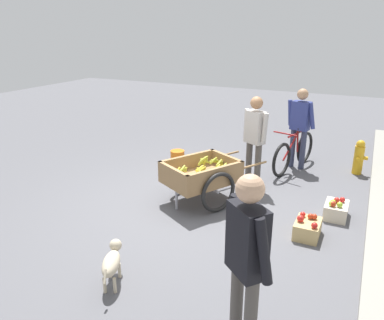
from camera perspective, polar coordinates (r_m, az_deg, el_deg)
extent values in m
plane|color=#56565B|center=(6.01, -0.91, -6.99)|extent=(24.00, 24.00, 0.00)
cube|color=#937047|center=(6.01, 1.36, -2.80)|extent=(1.35, 1.23, 0.10)
cube|color=#937047|center=(5.67, -2.83, -2.37)|extent=(0.44, 0.73, 0.24)
cube|color=#937047|center=(6.26, 5.18, -0.30)|extent=(0.44, 0.73, 0.24)
cube|color=#937047|center=(5.68, 3.62, -2.36)|extent=(0.99, 0.58, 0.24)
cube|color=#937047|center=(6.23, -0.68, -0.31)|extent=(0.99, 0.58, 0.24)
torus|color=black|center=(5.73, 4.01, -4.89)|extent=(0.59, 0.36, 0.64)
torus|color=black|center=(6.37, -1.03, -2.25)|extent=(0.59, 0.36, 0.64)
cylinder|color=#9E9EA8|center=(6.04, 1.35, -3.50)|extent=(0.46, 0.79, 0.04)
cylinder|color=#937047|center=(6.23, 9.34, -0.77)|extent=(0.50, 0.29, 0.04)
cylinder|color=#937047|center=(6.70, 5.26, 0.85)|extent=(0.50, 0.29, 0.04)
cylinder|color=#9E9EA8|center=(5.86, -2.35, -5.86)|extent=(0.04, 0.04, 0.35)
ellipsoid|color=gold|center=(6.21, 4.28, -0.62)|extent=(0.19, 0.10, 0.13)
ellipsoid|color=gold|center=(6.20, 4.23, -0.57)|extent=(0.19, 0.07, 0.08)
ellipsoid|color=gold|center=(6.18, 4.17, -0.52)|extent=(0.19, 0.10, 0.08)
ellipsoid|color=gold|center=(6.17, 4.10, -0.48)|extent=(0.17, 0.09, 0.15)
ellipsoid|color=gold|center=(6.17, 1.92, -0.10)|extent=(0.15, 0.16, 0.13)
ellipsoid|color=gold|center=(6.16, 1.91, -0.04)|extent=(0.19, 0.09, 0.10)
ellipsoid|color=gold|center=(6.14, 1.85, 0.01)|extent=(0.19, 0.11, 0.05)
ellipsoid|color=gold|center=(6.13, 1.78, 0.06)|extent=(0.18, 0.12, 0.11)
ellipsoid|color=gold|center=(6.12, 1.77, 0.12)|extent=(0.16, 0.15, 0.13)
ellipsoid|color=gold|center=(5.76, 1.67, -1.69)|extent=(0.16, 0.15, 0.13)
ellipsoid|color=gold|center=(5.75, 1.62, -1.64)|extent=(0.19, 0.12, 0.09)
ellipsoid|color=gold|center=(5.73, 1.52, -1.60)|extent=(0.19, 0.09, 0.08)
ellipsoid|color=gold|center=(5.71, 1.43, -1.55)|extent=(0.15, 0.15, 0.15)
ellipsoid|color=gold|center=(6.32, 3.43, -0.19)|extent=(0.18, 0.13, 0.13)
ellipsoid|color=gold|center=(6.30, 3.33, -0.16)|extent=(0.17, 0.16, 0.05)
ellipsoid|color=gold|center=(6.28, 3.20, -0.13)|extent=(0.16, 0.14, 0.14)
ellipsoid|color=gold|center=(5.81, 4.04, -1.44)|extent=(0.17, 0.13, 0.14)
ellipsoid|color=gold|center=(5.79, 3.97, -1.39)|extent=(0.15, 0.17, 0.08)
ellipsoid|color=gold|center=(5.78, 3.89, -1.35)|extent=(0.16, 0.17, 0.08)
ellipsoid|color=gold|center=(5.76, 3.79, -1.31)|extent=(0.17, 0.11, 0.15)
ellipsoid|color=gold|center=(6.19, 1.65, -0.41)|extent=(0.18, 0.09, 0.15)
ellipsoid|color=gold|center=(6.17, 1.51, -0.38)|extent=(0.19, 0.10, 0.05)
ellipsoid|color=gold|center=(6.15, 1.39, -0.35)|extent=(0.18, 0.09, 0.14)
ellipsoid|color=gold|center=(5.85, -1.96, -1.94)|extent=(0.17, 0.09, 0.15)
ellipsoid|color=gold|center=(5.84, -2.03, -1.89)|extent=(0.18, 0.14, 0.11)
ellipsoid|color=gold|center=(5.82, -2.10, -1.84)|extent=(0.18, 0.11, 0.05)
ellipsoid|color=gold|center=(5.81, -2.17, -1.79)|extent=(0.18, 0.13, 0.11)
ellipsoid|color=gold|center=(5.79, -2.24, -1.74)|extent=(0.17, 0.08, 0.15)
ellipsoid|color=gold|center=(5.97, 1.39, -1.53)|extent=(0.14, 0.17, 0.14)
ellipsoid|color=gold|center=(5.95, 1.34, -1.48)|extent=(0.19, 0.12, 0.09)
ellipsoid|color=gold|center=(5.94, 1.30, -1.42)|extent=(0.18, 0.14, 0.05)
ellipsoid|color=gold|center=(5.93, 1.27, -1.37)|extent=(0.16, 0.16, 0.09)
ellipsoid|color=gold|center=(5.91, 1.23, -1.31)|extent=(0.18, 0.12, 0.13)
ellipsoid|color=gold|center=(5.76, 1.57, -1.86)|extent=(0.17, 0.13, 0.15)
ellipsoid|color=gold|center=(5.75, 1.49, -1.82)|extent=(0.18, 0.13, 0.09)
ellipsoid|color=gold|center=(5.73, 1.40, -1.78)|extent=(0.19, 0.10, 0.08)
ellipsoid|color=gold|center=(5.71, 1.35, -1.73)|extent=(0.16, 0.15, 0.13)
ellipsoid|color=gold|center=(6.23, 4.19, -1.04)|extent=(0.18, 0.10, 0.14)
ellipsoid|color=gold|center=(6.21, 4.14, -1.00)|extent=(0.19, 0.10, 0.08)
ellipsoid|color=gold|center=(6.20, 4.06, -0.96)|extent=(0.18, 0.14, 0.09)
ellipsoid|color=gold|center=(6.18, 3.98, -0.92)|extent=(0.17, 0.11, 0.15)
ellipsoid|color=gold|center=(5.74, -1.25, -1.58)|extent=(0.19, 0.09, 0.13)
ellipsoid|color=gold|center=(5.73, -1.31, -1.52)|extent=(0.19, 0.08, 0.09)
ellipsoid|color=gold|center=(5.71, -1.42, -1.48)|extent=(0.19, 0.12, 0.09)
ellipsoid|color=gold|center=(5.70, -1.48, -1.43)|extent=(0.18, 0.07, 0.13)
ellipsoid|color=gold|center=(5.97, 5.02, -1.09)|extent=(0.18, 0.13, 0.14)
ellipsoid|color=gold|center=(5.95, 4.92, -1.06)|extent=(0.19, 0.11, 0.05)
ellipsoid|color=gold|center=(5.93, 4.81, -1.02)|extent=(0.19, 0.09, 0.13)
cylinder|color=#4C4742|center=(6.65, 9.87, -0.91)|extent=(0.11, 0.11, 0.79)
cylinder|color=#4C4742|center=(6.80, 8.56, -0.39)|extent=(0.11, 0.11, 0.79)
cube|color=#B7B2AD|center=(6.53, 9.53, 4.91)|extent=(0.34, 0.39, 0.56)
sphere|color=#9E704C|center=(6.44, 9.73, 8.50)|extent=(0.21, 0.21, 0.21)
cylinder|color=#B7B2AD|center=(6.37, 10.93, 4.73)|extent=(0.08, 0.10, 0.51)
cylinder|color=#B7B2AD|center=(6.67, 8.21, 5.54)|extent=(0.08, 0.08, 0.50)
torus|color=black|center=(7.24, 13.37, 0.00)|extent=(0.65, 0.23, 0.66)
torus|color=black|center=(8.11, 16.65, 1.79)|extent=(0.65, 0.23, 0.66)
cylinder|color=maroon|center=(7.56, 15.36, 3.82)|extent=(0.59, 0.19, 0.04)
cylinder|color=maroon|center=(7.71, 15.64, 2.74)|extent=(0.11, 0.06, 0.45)
cylinder|color=maroon|center=(7.46, 14.61, 1.89)|extent=(0.52, 0.17, 0.43)
ellipsoid|color=black|center=(7.66, 15.88, 4.67)|extent=(0.20, 0.08, 0.06)
cylinder|color=maroon|center=(7.14, 13.86, 3.89)|extent=(0.14, 0.45, 0.03)
cylinder|color=#333851|center=(7.74, 16.36, 1.47)|extent=(0.11, 0.11, 0.78)
cylinder|color=#333851|center=(7.83, 14.90, 1.81)|extent=(0.11, 0.11, 0.78)
cube|color=navy|center=(7.62, 16.08, 6.44)|extent=(0.28, 0.38, 0.56)
sphere|color=tan|center=(7.54, 16.37, 9.50)|extent=(0.21, 0.21, 0.21)
cylinder|color=navy|center=(7.52, 17.62, 6.36)|extent=(0.08, 0.17, 0.51)
cylinder|color=navy|center=(7.70, 14.61, 6.92)|extent=(0.08, 0.13, 0.51)
ellipsoid|color=beige|center=(4.30, -12.11, -15.04)|extent=(0.47, 0.35, 0.18)
sphere|color=beige|center=(4.49, -11.44, -12.47)|extent=(0.14, 0.14, 0.14)
cylinder|color=beige|center=(4.06, -13.00, -16.78)|extent=(0.11, 0.07, 0.12)
cylinder|color=beige|center=(4.52, -12.29, -15.95)|extent=(0.04, 0.04, 0.18)
cylinder|color=beige|center=(4.50, -10.89, -16.03)|extent=(0.04, 0.04, 0.18)
cylinder|color=beige|center=(4.31, -13.05, -17.95)|extent=(0.04, 0.04, 0.18)
cylinder|color=beige|center=(4.29, -11.57, -18.05)|extent=(0.04, 0.04, 0.18)
cylinder|color=gold|center=(7.88, 23.81, -0.01)|extent=(0.18, 0.18, 0.55)
sphere|color=gold|center=(7.79, 24.12, 2.18)|extent=(0.16, 0.16, 0.16)
cylinder|color=gold|center=(7.76, 23.82, 0.13)|extent=(0.10, 0.07, 0.07)
cylinder|color=gold|center=(7.86, 24.65, 0.25)|extent=(0.07, 0.10, 0.07)
cylinder|color=orange|center=(7.74, -2.20, 0.36)|extent=(0.28, 0.28, 0.30)
cube|color=beige|center=(6.03, 20.90, -7.11)|extent=(0.44, 0.32, 0.22)
sphere|color=red|center=(6.00, 20.99, -5.67)|extent=(0.08, 0.08, 0.08)
sphere|color=#99BF33|center=(5.87, 21.40, -6.30)|extent=(0.08, 0.08, 0.08)
sphere|color=#B23319|center=(5.85, 20.50, -6.23)|extent=(0.09, 0.09, 0.09)
sphere|color=#99BF33|center=(5.86, 20.30, -6.20)|extent=(0.08, 0.08, 0.08)
sphere|color=#99BF33|center=(5.92, 20.50, -5.97)|extent=(0.08, 0.08, 0.08)
sphere|color=red|center=(6.05, 21.74, -5.58)|extent=(0.08, 0.08, 0.08)
cube|color=tan|center=(5.39, 17.01, -9.91)|extent=(0.44, 0.32, 0.22)
sphere|color=#B23319|center=(5.40, 17.44, -8.11)|extent=(0.08, 0.08, 0.08)
sphere|color=#B23319|center=(5.41, 17.98, -8.13)|extent=(0.08, 0.08, 0.08)
sphere|color=red|center=(5.29, 16.05, -8.49)|extent=(0.09, 0.09, 0.09)
sphere|color=red|center=(5.18, 17.99, -9.37)|extent=(0.08, 0.08, 0.08)
sphere|color=red|center=(5.43, 16.38, -7.87)|extent=(0.07, 0.07, 0.07)
cylinder|color=#4C4742|center=(3.51, 6.73, -20.90)|extent=(0.11, 0.11, 0.82)
cube|color=black|center=(3.02, 8.34, -11.86)|extent=(0.37, 0.39, 0.58)
sphere|color=tan|center=(2.82, 8.76, -4.31)|extent=(0.22, 0.22, 0.22)
cylinder|color=black|center=(2.85, 10.76, -13.38)|extent=(0.08, 0.17, 0.53)
cylinder|color=black|center=(3.17, 6.23, -9.56)|extent=(0.08, 0.10, 0.53)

